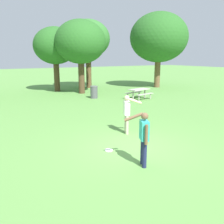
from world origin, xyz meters
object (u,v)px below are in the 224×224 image
(person_catcher, at_px, (127,111))
(frisbee, at_px, (109,150))
(tree_back_left, at_px, (159,38))
(tree_far_right, at_px, (81,42))
(tree_slender_mid, at_px, (88,39))
(person_thrower, at_px, (144,135))
(tree_broad_center, at_px, (55,46))
(picnic_table_near, at_px, (139,92))
(trash_can_further_along, at_px, (94,92))

(person_catcher, distance_m, frisbee, 2.29)
(frisbee, xyz_separation_m, tree_back_left, (13.30, 12.56, 5.01))
(tree_far_right, height_order, tree_slender_mid, tree_slender_mid)
(person_catcher, bearing_deg, tree_far_right, 74.83)
(person_thrower, height_order, tree_slender_mid, tree_slender_mid)
(person_catcher, relative_size, tree_far_right, 0.26)
(tree_broad_center, bearing_deg, picnic_table_near, -62.08)
(person_thrower, height_order, tree_back_left, tree_back_left)
(frisbee, xyz_separation_m, tree_slender_mid, (6.99, 15.87, 4.85))
(tree_broad_center, distance_m, tree_slender_mid, 3.76)
(frisbee, distance_m, picnic_table_near, 10.68)
(person_catcher, bearing_deg, picnic_table_near, 49.07)
(person_thrower, xyz_separation_m, tree_back_left, (13.04, 14.12, 4.06))
(trash_can_further_along, distance_m, tree_back_left, 10.27)
(trash_can_further_along, height_order, tree_slender_mid, tree_slender_mid)
(picnic_table_near, height_order, trash_can_further_along, trash_can_further_along)
(trash_can_further_along, bearing_deg, person_thrower, -110.28)
(person_catcher, xyz_separation_m, tree_broad_center, (1.72, 13.91, 3.13))
(person_thrower, distance_m, picnic_table_near, 11.70)
(frisbee, relative_size, tree_back_left, 0.04)
(tree_back_left, bearing_deg, tree_broad_center, 165.16)
(person_thrower, bearing_deg, picnic_table_near, 53.09)
(tree_broad_center, height_order, tree_slender_mid, tree_slender_mid)
(tree_broad_center, relative_size, tree_slender_mid, 0.86)
(tree_broad_center, bearing_deg, frisbee, -102.49)
(person_thrower, relative_size, tree_far_right, 0.26)
(tree_far_right, relative_size, tree_slender_mid, 0.92)
(person_catcher, height_order, tree_slender_mid, tree_slender_mid)
(person_thrower, height_order, picnic_table_near, person_thrower)
(person_thrower, height_order, tree_broad_center, tree_broad_center)
(person_thrower, relative_size, person_catcher, 1.00)
(trash_can_further_along, relative_size, tree_broad_center, 0.17)
(frisbee, height_order, tree_broad_center, tree_broad_center)
(picnic_table_near, relative_size, tree_broad_center, 0.33)
(picnic_table_near, bearing_deg, trash_can_further_along, 143.18)
(tree_broad_center, height_order, tree_back_left, tree_back_left)
(frisbee, height_order, trash_can_further_along, trash_can_further_along)
(picnic_table_near, height_order, tree_slender_mid, tree_slender_mid)
(tree_back_left, bearing_deg, frisbee, -136.65)
(picnic_table_near, bearing_deg, tree_far_right, 117.20)
(tree_slender_mid, bearing_deg, trash_can_further_along, -112.58)
(tree_far_right, bearing_deg, person_catcher, -105.17)
(frisbee, xyz_separation_m, tree_broad_center, (3.36, 15.19, 4.08))
(picnic_table_near, xyz_separation_m, tree_broad_center, (-3.93, 7.41, 3.53))
(tree_far_right, relative_size, tree_back_left, 0.83)
(person_catcher, relative_size, tree_back_left, 0.22)
(person_catcher, relative_size, picnic_table_near, 0.85)
(tree_slender_mid, bearing_deg, tree_far_right, -125.43)
(person_thrower, relative_size, tree_broad_center, 0.28)
(person_thrower, bearing_deg, frisbee, 99.72)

